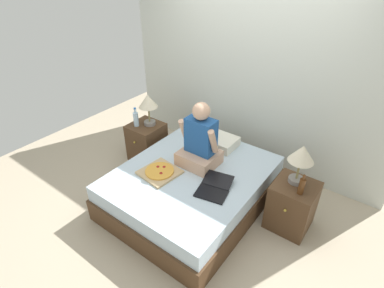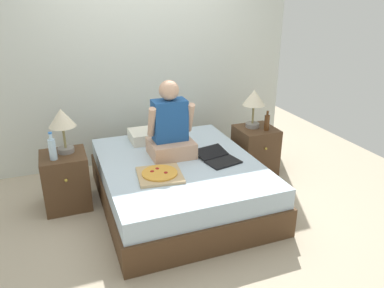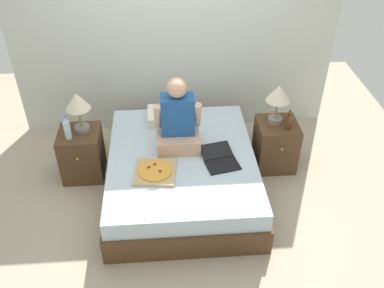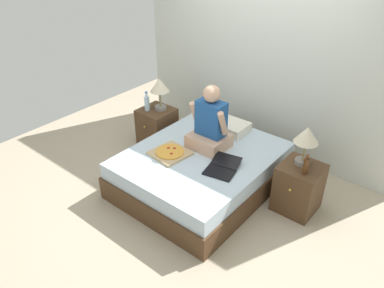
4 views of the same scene
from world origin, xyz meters
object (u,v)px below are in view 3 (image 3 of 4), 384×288
(lamp_on_right_nightstand, at_px, (278,96))
(person_seated, at_px, (178,122))
(bed, at_px, (182,173))
(lamp_on_left_nightstand, at_px, (77,104))
(water_bottle, at_px, (67,129))
(pizza_box, at_px, (155,171))
(nightstand_right, at_px, (275,144))
(laptop, at_px, (220,160))
(beer_bottle, at_px, (288,121))
(nightstand_left, at_px, (82,154))

(lamp_on_right_nightstand, xyz_separation_m, person_seated, (-1.08, -0.22, -0.13))
(lamp_on_right_nightstand, relative_size, person_seated, 0.58)
(bed, xyz_separation_m, lamp_on_right_nightstand, (1.06, 0.41, 0.66))
(bed, distance_m, lamp_on_left_nightstand, 1.30)
(lamp_on_left_nightstand, relative_size, person_seated, 0.58)
(lamp_on_left_nightstand, bearing_deg, water_bottle, -130.60)
(bed, relative_size, pizza_box, 4.24)
(bed, height_order, nightstand_right, nightstand_right)
(lamp_on_left_nightstand, xyz_separation_m, pizza_box, (0.77, -0.66, -0.40))
(laptop, bearing_deg, nightstand_right, 34.81)
(beer_bottle, bearing_deg, water_bottle, 179.75)
(lamp_on_right_nightstand, bearing_deg, person_seated, -168.39)
(lamp_on_left_nightstand, bearing_deg, nightstand_right, -1.35)
(bed, bearing_deg, nightstand_left, 161.73)
(water_bottle, bearing_deg, nightstand_right, 2.29)
(water_bottle, bearing_deg, pizza_box, -30.34)
(laptop, bearing_deg, person_seated, 142.15)
(lamp_on_left_nightstand, relative_size, laptop, 0.95)
(lamp_on_right_nightstand, distance_m, laptop, 0.95)
(beer_bottle, relative_size, laptop, 0.49)
(pizza_box, bearing_deg, lamp_on_right_nightstand, 26.49)
(beer_bottle, distance_m, pizza_box, 1.53)
(nightstand_right, height_order, laptop, nightstand_right)
(person_seated, bearing_deg, lamp_on_left_nightstand, 167.72)
(nightstand_left, xyz_separation_m, lamp_on_right_nightstand, (2.14, 0.05, 0.61))
(laptop, distance_m, pizza_box, 0.67)
(bed, distance_m, lamp_on_right_nightstand, 1.31)
(bed, xyz_separation_m, pizza_box, (-0.27, -0.25, 0.26))
(nightstand_left, bearing_deg, pizza_box, -37.00)
(beer_bottle, xyz_separation_m, person_seated, (-1.18, -0.07, 0.10))
(bed, bearing_deg, pizza_box, -137.12)
(lamp_on_right_nightstand, relative_size, laptop, 0.95)
(lamp_on_right_nightstand, xyz_separation_m, laptop, (-0.67, -0.54, -0.40))
(beer_bottle, relative_size, person_seated, 0.29)
(nightstand_left, height_order, nightstand_right, same)
(lamp_on_left_nightstand, bearing_deg, person_seated, -12.28)
(person_seated, height_order, laptop, person_seated)
(lamp_on_right_nightstand, bearing_deg, beer_bottle, -56.31)
(pizza_box, bearing_deg, person_seated, 60.62)
(bed, height_order, pizza_box, pizza_box)
(beer_bottle, bearing_deg, person_seated, -176.51)
(nightstand_right, relative_size, person_seated, 0.73)
(bed, distance_m, laptop, 0.48)
(lamp_on_left_nightstand, height_order, pizza_box, lamp_on_left_nightstand)
(nightstand_left, distance_m, person_seated, 1.18)
(lamp_on_left_nightstand, xyz_separation_m, laptop, (1.43, -0.54, -0.40))
(water_bottle, distance_m, pizza_box, 1.05)
(laptop, relative_size, pizza_box, 1.07)
(nightstand_right, bearing_deg, lamp_on_left_nightstand, 178.65)
(water_bottle, height_order, lamp_on_right_nightstand, lamp_on_right_nightstand)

